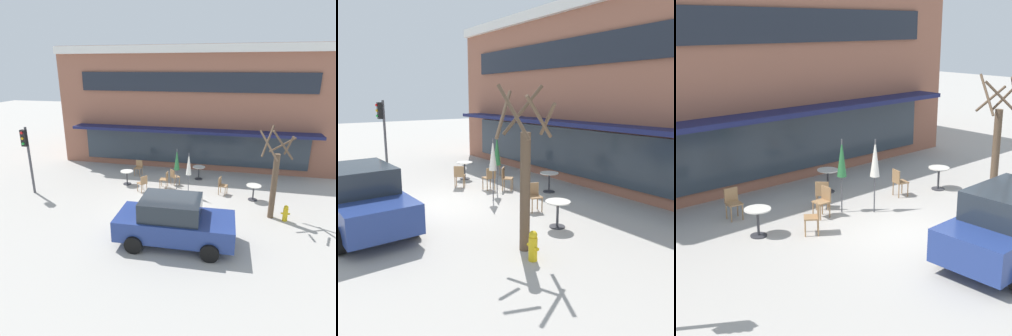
% 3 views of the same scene
% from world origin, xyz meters
% --- Properties ---
extents(ground_plane, '(80.00, 80.00, 0.00)m').
position_xyz_m(ground_plane, '(0.00, 0.00, 0.00)').
color(ground_plane, '#ADA8A0').
extents(building_facade, '(17.18, 9.10, 7.36)m').
position_xyz_m(building_facade, '(0.00, 9.96, 3.68)').
color(building_facade, '#935B47').
rests_on(building_facade, ground).
extents(cafe_table_near_wall, '(0.70, 0.70, 0.76)m').
position_xyz_m(cafe_table_near_wall, '(0.74, 4.28, 0.52)').
color(cafe_table_near_wall, '#333338').
rests_on(cafe_table_near_wall, ground).
extents(cafe_table_streetside, '(0.70, 0.70, 0.76)m').
position_xyz_m(cafe_table_streetside, '(3.67, 2.02, 0.52)').
color(cafe_table_streetside, '#333338').
rests_on(cafe_table_streetside, ground).
extents(cafe_table_by_tree, '(0.70, 0.70, 0.76)m').
position_xyz_m(cafe_table_by_tree, '(-2.99, 2.66, 0.52)').
color(cafe_table_by_tree, '#333338').
rests_on(cafe_table_by_tree, ground).
extents(patio_umbrella_green_folded, '(0.28, 0.28, 2.20)m').
position_xyz_m(patio_umbrella_green_folded, '(0.51, 1.90, 1.63)').
color(patio_umbrella_green_folded, '#4C4C51').
rests_on(patio_umbrella_green_folded, ground).
extents(patio_umbrella_cream_folded, '(0.28, 0.28, 2.20)m').
position_xyz_m(patio_umbrella_cream_folded, '(-0.20, 2.54, 1.63)').
color(patio_umbrella_cream_folded, '#4C4C51').
rests_on(patio_umbrella_cream_folded, ground).
extents(cafe_chair_0, '(0.57, 0.57, 0.89)m').
position_xyz_m(cafe_chair_0, '(-0.46, 3.11, 0.53)').
color(cafe_chair_0, '#9E754C').
rests_on(cafe_chair_0, ground).
extents(cafe_chair_1, '(0.49, 0.49, 0.89)m').
position_xyz_m(cafe_chair_1, '(2.13, 2.42, 0.53)').
color(cafe_chair_1, '#9E754C').
rests_on(cafe_chair_1, ground).
extents(cafe_chair_2, '(0.44, 0.44, 0.89)m').
position_xyz_m(cafe_chair_2, '(-2.83, 4.22, 0.53)').
color(cafe_chair_2, '#9E754C').
rests_on(cafe_chair_2, ground).
extents(cafe_chair_3, '(0.56, 0.56, 0.89)m').
position_xyz_m(cafe_chair_3, '(-1.82, 1.80, 0.53)').
color(cafe_chair_3, '#9E754C').
rests_on(cafe_chair_3, ground).
extents(cafe_chair_4, '(0.41, 0.41, 0.89)m').
position_xyz_m(cafe_chair_4, '(-0.84, 2.61, 0.53)').
color(cafe_chair_4, '#9E754C').
rests_on(cafe_chair_4, ground).
extents(parked_sedan, '(4.25, 2.12, 1.76)m').
position_xyz_m(parked_sedan, '(0.68, -2.46, 0.88)').
color(parked_sedan, navy).
rests_on(parked_sedan, ground).
extents(street_tree, '(1.48, 1.48, 3.88)m').
position_xyz_m(street_tree, '(4.31, 0.35, 1.79)').
color(street_tree, brown).
rests_on(street_tree, ground).
extents(traffic_light_pole, '(0.26, 0.44, 3.40)m').
position_xyz_m(traffic_light_pole, '(-7.24, 0.42, 2.30)').
color(traffic_light_pole, '#47474C').
rests_on(traffic_light_pole, ground).
extents(fire_hydrant, '(0.36, 0.20, 0.71)m').
position_xyz_m(fire_hydrant, '(4.88, 0.16, 0.35)').
color(fire_hydrant, gold).
rests_on(fire_hydrant, ground).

